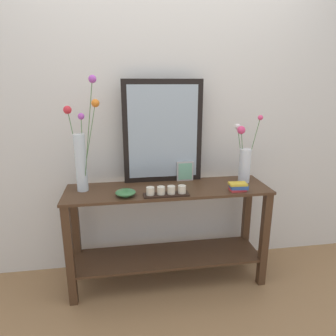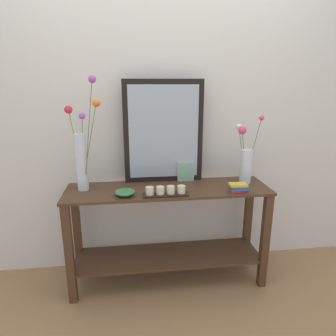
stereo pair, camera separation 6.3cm
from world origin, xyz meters
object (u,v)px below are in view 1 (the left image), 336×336
object	(u,v)px
console_table	(168,225)
vase_right	(244,160)
decorative_bowl	(126,192)
mirror_leaning	(163,132)
book_stack	(238,187)
picture_frame_small	(185,171)
tall_vase_left	(81,152)
candle_tray	(166,192)

from	to	relation	value
console_table	vase_right	bearing A→B (deg)	5.25
console_table	decorative_bowl	xyz separation A→B (m)	(-0.32, -0.12, 0.33)
mirror_leaning	vase_right	size ratio (longest dim) A/B	1.48
decorative_bowl	book_stack	size ratio (longest dim) A/B	1.01
vase_right	picture_frame_small	size ratio (longest dim) A/B	3.36
vase_right	book_stack	size ratio (longest dim) A/B	3.76
console_table	tall_vase_left	distance (m)	0.85
console_table	vase_right	distance (m)	0.78
tall_vase_left	candle_tray	bearing A→B (deg)	-19.15
tall_vase_left	console_table	bearing A→B (deg)	-4.99
tall_vase_left	book_stack	distance (m)	1.15
picture_frame_small	decorative_bowl	bearing A→B (deg)	-150.50
mirror_leaning	decorative_bowl	world-z (taller)	mirror_leaning
tall_vase_left	book_stack	world-z (taller)	tall_vase_left
mirror_leaning	candle_tray	distance (m)	0.49
console_table	mirror_leaning	xyz separation A→B (m)	(-0.01, 0.18, 0.69)
mirror_leaning	tall_vase_left	distance (m)	0.62
vase_right	mirror_leaning	bearing A→B (deg)	168.86
console_table	mirror_leaning	bearing A→B (deg)	93.59
candle_tray	picture_frame_small	world-z (taller)	picture_frame_small
mirror_leaning	book_stack	xyz separation A→B (m)	(0.50, -0.32, -0.36)
candle_tray	picture_frame_small	size ratio (longest dim) A/B	2.02
console_table	mirror_leaning	distance (m)	0.72
picture_frame_small	book_stack	bearing A→B (deg)	-41.29
vase_right	candle_tray	world-z (taller)	vase_right
vase_right	console_table	bearing A→B (deg)	-174.75
console_table	decorative_bowl	distance (m)	0.47
tall_vase_left	vase_right	distance (m)	1.23
picture_frame_small	book_stack	world-z (taller)	picture_frame_small
tall_vase_left	candle_tray	size ratio (longest dim) A/B	2.53
decorative_bowl	tall_vase_left	bearing A→B (deg)	150.13
vase_right	candle_tray	distance (m)	0.69
vase_right	decorative_bowl	size ratio (longest dim) A/B	3.73
decorative_bowl	vase_right	bearing A→B (deg)	10.54
tall_vase_left	mirror_leaning	bearing A→B (deg)	11.79
mirror_leaning	decorative_bowl	bearing A→B (deg)	-135.92
console_table	decorative_bowl	world-z (taller)	decorative_bowl
mirror_leaning	picture_frame_small	distance (m)	0.36
vase_right	tall_vase_left	bearing A→B (deg)	-179.87
console_table	book_stack	xyz separation A→B (m)	(0.49, -0.14, 0.33)
console_table	picture_frame_small	distance (m)	0.44
tall_vase_left	decorative_bowl	size ratio (longest dim) A/B	5.68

